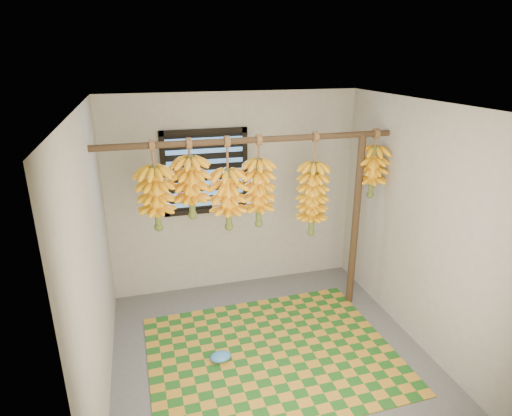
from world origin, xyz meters
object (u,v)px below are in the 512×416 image
object	(u,v)px
banana_bunch_b	(191,187)
banana_bunch_d	(259,193)
plastic_bag	(220,357)
banana_bunch_f	(372,172)
woven_mat	(272,353)
banana_bunch_e	(312,199)
banana_bunch_c	(228,199)
support_post	(355,223)
banana_bunch_a	(156,198)

from	to	relation	value
banana_bunch_b	banana_bunch_d	xyz separation A→B (m)	(0.68, 0.00, -0.11)
plastic_bag	banana_bunch_f	bearing A→B (deg)	19.40
woven_mat	banana_bunch_e	size ratio (longest dim) A/B	2.12
banana_bunch_e	banana_bunch_f	size ratio (longest dim) A/B	1.50
banana_bunch_b	banana_bunch_d	size ratio (longest dim) A/B	0.83
plastic_bag	banana_bunch_c	bearing A→B (deg)	69.15
plastic_bag	support_post	bearing A→B (deg)	20.97
support_post	banana_bunch_e	size ratio (longest dim) A/B	1.79
support_post	banana_bunch_f	bearing A→B (deg)	0.00
support_post	banana_bunch_d	distance (m)	1.22
plastic_bag	banana_bunch_a	world-z (taller)	banana_bunch_a
woven_mat	banana_bunch_e	distance (m)	1.63
banana_bunch_a	banana_bunch_d	world-z (taller)	same
support_post	banana_bunch_a	size ratio (longest dim) A/B	2.28
plastic_bag	banana_bunch_d	xyz separation A→B (m)	(0.56, 0.65, 1.40)
support_post	banana_bunch_c	xyz separation A→B (m)	(-1.45, -0.00, 0.42)
banana_bunch_c	banana_bunch_d	distance (m)	0.32
woven_mat	banana_bunch_e	bearing A→B (deg)	46.27
support_post	plastic_bag	bearing A→B (deg)	-159.03
support_post	plastic_bag	size ratio (longest dim) A/B	9.62
support_post	woven_mat	bearing A→B (deg)	-150.21
banana_bunch_d	banana_bunch_e	world-z (taller)	same
banana_bunch_d	banana_bunch_f	xyz separation A→B (m)	(1.28, 0.00, 0.13)
banana_bunch_d	banana_bunch_c	bearing A→B (deg)	-180.00
plastic_bag	banana_bunch_e	world-z (taller)	banana_bunch_e
support_post	banana_bunch_c	size ratio (longest dim) A/B	2.11
support_post	banana_bunch_c	bearing A→B (deg)	-180.00
support_post	banana_bunch_a	xyz separation A→B (m)	(-2.15, 0.00, 0.49)
banana_bunch_f	support_post	bearing A→B (deg)	180.00
woven_mat	plastic_bag	distance (m)	0.51
banana_bunch_b	banana_bunch_c	distance (m)	0.40
woven_mat	banana_bunch_f	xyz separation A→B (m)	(1.33, 0.68, 1.58)
plastic_bag	banana_bunch_b	size ratio (longest dim) A/B	0.26
woven_mat	banana_bunch_c	bearing A→B (deg)	111.15
woven_mat	banana_bunch_b	bearing A→B (deg)	132.77
banana_bunch_b	banana_bunch_f	xyz separation A→B (m)	(1.96, 0.00, 0.02)
support_post	banana_bunch_f	world-z (taller)	banana_bunch_f
plastic_bag	banana_bunch_a	xyz separation A→B (m)	(-0.45, 0.65, 1.44)
support_post	plastic_bag	world-z (taller)	support_post
support_post	banana_bunch_b	size ratio (longest dim) A/B	2.54
banana_bunch_a	banana_bunch_b	bearing A→B (deg)	0.00
woven_mat	banana_bunch_d	xyz separation A→B (m)	(0.05, 0.68, 1.45)
banana_bunch_a	banana_bunch_e	size ratio (longest dim) A/B	0.78
plastic_bag	banana_bunch_d	world-z (taller)	banana_bunch_d
banana_bunch_c	banana_bunch_f	bearing A→B (deg)	0.00
banana_bunch_c	banana_bunch_f	xyz separation A→B (m)	(1.60, 0.00, 0.17)
banana_bunch_a	banana_bunch_e	bearing A→B (deg)	-0.00
plastic_bag	banana_bunch_e	xyz separation A→B (m)	(1.16, 0.65, 1.28)
plastic_bag	banana_bunch_b	xyz separation A→B (m)	(-0.12, 0.65, 1.52)
banana_bunch_e	banana_bunch_f	xyz separation A→B (m)	(0.69, 0.00, 0.25)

